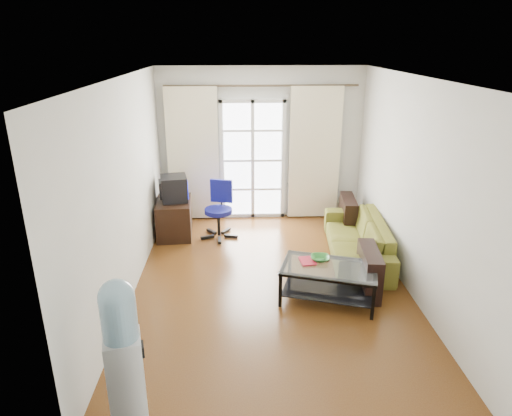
{
  "coord_description": "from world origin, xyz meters",
  "views": [
    {
      "loc": [
        -0.41,
        -5.39,
        3.1
      ],
      "look_at": [
        -0.18,
        0.35,
        0.98
      ],
      "focal_mm": 32.0,
      "sensor_mm": 36.0,
      "label": 1
    }
  ],
  "objects": [
    {
      "name": "sofa",
      "position": [
        1.36,
        0.82,
        0.3
      ],
      "size": [
        2.18,
        1.17,
        0.59
      ],
      "primitive_type": "imported",
      "rotation": [
        0.0,
        0.0,
        -1.66
      ],
      "color": "brown",
      "rests_on": "floor"
    },
    {
      "name": "ceiling",
      "position": [
        0.0,
        0.0,
        2.7
      ],
      "size": [
        5.2,
        5.2,
        0.0
      ],
      "primitive_type": "plane",
      "rotation": [
        3.14,
        0.0,
        0.0
      ],
      "color": "white",
      "rests_on": "wall_back"
    },
    {
      "name": "wall_back",
      "position": [
        0.0,
        2.6,
        1.35
      ],
      "size": [
        3.6,
        0.02,
        2.7
      ],
      "primitive_type": "cube",
      "color": "silver",
      "rests_on": "floor"
    },
    {
      "name": "wall_front",
      "position": [
        0.0,
        -2.6,
        1.35
      ],
      "size": [
        3.6,
        0.02,
        2.7
      ],
      "primitive_type": "cube",
      "color": "silver",
      "rests_on": "floor"
    },
    {
      "name": "book",
      "position": [
        0.35,
        -0.28,
        0.48
      ],
      "size": [
        0.24,
        0.29,
        0.02
      ],
      "primitive_type": "imported",
      "rotation": [
        0.0,
        0.0,
        0.1
      ],
      "color": "maroon",
      "rests_on": "coffee_table"
    },
    {
      "name": "bowl",
      "position": [
        0.61,
        -0.23,
        0.5
      ],
      "size": [
        0.28,
        0.28,
        0.06
      ],
      "primitive_type": "imported",
      "rotation": [
        0.0,
        0.0,
        -0.1
      ],
      "color": "#348F3F",
      "rests_on": "coffee_table"
    },
    {
      "name": "curtain_left",
      "position": [
        -1.2,
        2.48,
        1.2
      ],
      "size": [
        0.9,
        0.07,
        2.35
      ],
      "primitive_type": "cube",
      "color": "#FAF1C9",
      "rests_on": "curtain_rod"
    },
    {
      "name": "tv_stand",
      "position": [
        -1.49,
        1.76,
        0.3
      ],
      "size": [
        0.61,
        0.87,
        0.61
      ],
      "primitive_type": "cube",
      "rotation": [
        0.0,
        0.0,
        0.07
      ],
      "color": "black",
      "rests_on": "floor"
    },
    {
      "name": "water_cooler",
      "position": [
        -1.35,
        -2.35,
        0.74
      ],
      "size": [
        0.35,
        0.35,
        1.42
      ],
      "rotation": [
        0.0,
        0.0,
        0.24
      ],
      "color": "silver",
      "rests_on": "floor"
    },
    {
      "name": "curtain_right",
      "position": [
        0.95,
        2.48,
        1.2
      ],
      "size": [
        0.9,
        0.07,
        2.35
      ],
      "primitive_type": "cube",
      "color": "#FAF1C9",
      "rests_on": "curtain_rod"
    },
    {
      "name": "curtain_rod",
      "position": [
        0.0,
        2.5,
        2.38
      ],
      "size": [
        3.3,
        0.04,
        0.04
      ],
      "primitive_type": "cylinder",
      "rotation": [
        0.0,
        1.57,
        0.0
      ],
      "color": "#4C3F2D",
      "rests_on": "wall_back"
    },
    {
      "name": "coffee_table",
      "position": [
        0.7,
        -0.4,
        0.3
      ],
      "size": [
        1.31,
        0.98,
        0.47
      ],
      "rotation": [
        0.0,
        0.0,
        -0.3
      ],
      "color": "silver",
      "rests_on": "floor"
    },
    {
      "name": "remote",
      "position": [
        0.65,
        -0.27,
        0.48
      ],
      "size": [
        0.15,
        0.09,
        0.02
      ],
      "primitive_type": "cube",
      "rotation": [
        0.0,
        0.0,
        0.33
      ],
      "color": "black",
      "rests_on": "coffee_table"
    },
    {
      "name": "floor",
      "position": [
        0.0,
        0.0,
        0.0
      ],
      "size": [
        5.2,
        5.2,
        0.0
      ],
      "primitive_type": "plane",
      "color": "brown",
      "rests_on": "ground"
    },
    {
      "name": "wall_left",
      "position": [
        -1.8,
        0.0,
        1.35
      ],
      "size": [
        0.02,
        5.2,
        2.7
      ],
      "primitive_type": "cube",
      "color": "silver",
      "rests_on": "floor"
    },
    {
      "name": "french_door",
      "position": [
        -0.15,
        2.54,
        1.07
      ],
      "size": [
        1.16,
        0.06,
        2.15
      ],
      "color": "white",
      "rests_on": "wall_back"
    },
    {
      "name": "task_chair",
      "position": [
        -0.74,
        1.66,
        0.28
      ],
      "size": [
        0.77,
        0.77,
        0.94
      ],
      "rotation": [
        0.0,
        0.0,
        -0.24
      ],
      "color": "black",
      "rests_on": "floor"
    },
    {
      "name": "crt_tv",
      "position": [
        -1.49,
        1.79,
        0.81
      ],
      "size": [
        0.51,
        0.52,
        0.41
      ],
      "rotation": [
        0.0,
        0.0,
        0.19
      ],
      "color": "black",
      "rests_on": "tv_stand"
    },
    {
      "name": "wall_right",
      "position": [
        1.8,
        0.0,
        1.35
      ],
      "size": [
        0.02,
        5.2,
        2.7
      ],
      "primitive_type": "cube",
      "color": "silver",
      "rests_on": "floor"
    },
    {
      "name": "radiator",
      "position": [
        0.8,
        2.5,
        0.33
      ],
      "size": [
        0.64,
        0.12,
        0.64
      ],
      "primitive_type": "cube",
      "color": "#969799",
      "rests_on": "floor"
    }
  ]
}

